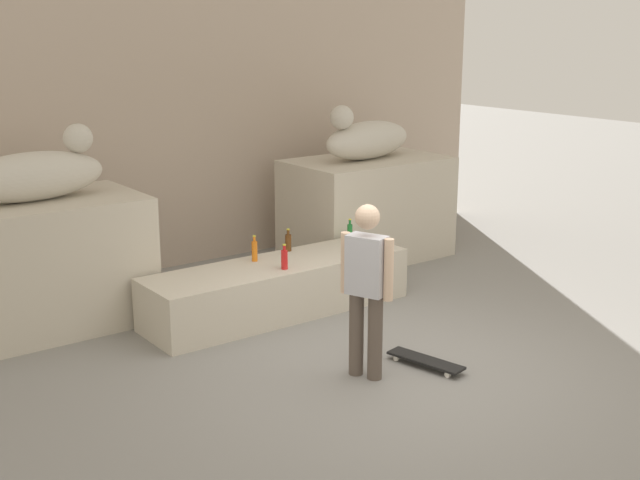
{
  "coord_description": "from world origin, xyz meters",
  "views": [
    {
      "loc": [
        -5.03,
        -5.57,
        3.26
      ],
      "look_at": [
        -0.13,
        0.97,
        1.1
      ],
      "focal_mm": 46.39,
      "sensor_mm": 36.0,
      "label": 1
    }
  ],
  "objects_px": {
    "statue_reclining_left": "(35,174)",
    "skateboard": "(426,361)",
    "statue_reclining_right": "(366,139)",
    "bottle_brown": "(288,242)",
    "bottle_orange": "(255,251)",
    "bottle_red": "(284,259)",
    "skater": "(366,284)",
    "bottle_green": "(350,232)"
  },
  "relations": [
    {
      "from": "skateboard",
      "to": "bottle_green",
      "type": "relative_size",
      "value": 2.9
    },
    {
      "from": "skater",
      "to": "bottle_green",
      "type": "xyz_separation_m",
      "value": [
        1.6,
        2.23,
        -0.21
      ]
    },
    {
      "from": "statue_reclining_left",
      "to": "skateboard",
      "type": "height_order",
      "value": "statue_reclining_left"
    },
    {
      "from": "bottle_red",
      "to": "bottle_green",
      "type": "bearing_deg",
      "value": 20.93
    },
    {
      "from": "skater",
      "to": "bottle_green",
      "type": "distance_m",
      "value": 2.75
    },
    {
      "from": "bottle_brown",
      "to": "bottle_green",
      "type": "xyz_separation_m",
      "value": [
        0.88,
        -0.08,
        0.01
      ]
    },
    {
      "from": "skater",
      "to": "skateboard",
      "type": "xyz_separation_m",
      "value": [
        0.61,
        -0.19,
        -0.86
      ]
    },
    {
      "from": "statue_reclining_left",
      "to": "bottle_brown",
      "type": "xyz_separation_m",
      "value": [
        2.67,
        -0.84,
        -0.99
      ]
    },
    {
      "from": "skateboard",
      "to": "bottle_green",
      "type": "bearing_deg",
      "value": -34.16
    },
    {
      "from": "bottle_orange",
      "to": "bottle_red",
      "type": "relative_size",
      "value": 1.06
    },
    {
      "from": "bottle_brown",
      "to": "bottle_orange",
      "type": "xyz_separation_m",
      "value": [
        -0.56,
        -0.13,
        0.02
      ]
    },
    {
      "from": "statue_reclining_right",
      "to": "bottle_green",
      "type": "xyz_separation_m",
      "value": [
        -1.01,
        -0.91,
        -0.99
      ]
    },
    {
      "from": "statue_reclining_right",
      "to": "skater",
      "type": "distance_m",
      "value": 4.15
    },
    {
      "from": "statue_reclining_left",
      "to": "skater",
      "type": "xyz_separation_m",
      "value": [
        1.95,
        -3.14,
        -0.78
      ]
    },
    {
      "from": "bottle_green",
      "to": "statue_reclining_left",
      "type": "bearing_deg",
      "value": 165.54
    },
    {
      "from": "skater",
      "to": "skateboard",
      "type": "bearing_deg",
      "value": -128.9
    },
    {
      "from": "statue_reclining_left",
      "to": "statue_reclining_right",
      "type": "height_order",
      "value": "same"
    },
    {
      "from": "statue_reclining_right",
      "to": "skater",
      "type": "xyz_separation_m",
      "value": [
        -2.61,
        -3.13,
        -0.78
      ]
    },
    {
      "from": "statue_reclining_right",
      "to": "bottle_brown",
      "type": "height_order",
      "value": "statue_reclining_right"
    },
    {
      "from": "statue_reclining_right",
      "to": "skateboard",
      "type": "bearing_deg",
      "value": 48.68
    },
    {
      "from": "skater",
      "to": "bottle_orange",
      "type": "height_order",
      "value": "skater"
    },
    {
      "from": "skateboard",
      "to": "bottle_red",
      "type": "height_order",
      "value": "bottle_red"
    },
    {
      "from": "skater",
      "to": "bottle_orange",
      "type": "xyz_separation_m",
      "value": [
        0.16,
        2.18,
        -0.2
      ]
    },
    {
      "from": "statue_reclining_left",
      "to": "bottle_brown",
      "type": "height_order",
      "value": "statue_reclining_left"
    },
    {
      "from": "skater",
      "to": "bottle_green",
      "type": "relative_size",
      "value": 5.88
    },
    {
      "from": "statue_reclining_left",
      "to": "skater",
      "type": "height_order",
      "value": "statue_reclining_left"
    },
    {
      "from": "statue_reclining_left",
      "to": "skateboard",
      "type": "xyz_separation_m",
      "value": [
        2.56,
        -3.33,
        -1.64
      ]
    },
    {
      "from": "statue_reclining_right",
      "to": "bottle_green",
      "type": "distance_m",
      "value": 1.68
    },
    {
      "from": "statue_reclining_right",
      "to": "bottle_orange",
      "type": "relative_size",
      "value": 5.52
    },
    {
      "from": "statue_reclining_right",
      "to": "bottle_brown",
      "type": "xyz_separation_m",
      "value": [
        -1.89,
        -0.83,
        -0.99
      ]
    },
    {
      "from": "statue_reclining_left",
      "to": "bottle_brown",
      "type": "bearing_deg",
      "value": -22.43
    },
    {
      "from": "statue_reclining_left",
      "to": "statue_reclining_right",
      "type": "xyz_separation_m",
      "value": [
        4.55,
        -0.01,
        0.0
      ]
    },
    {
      "from": "bottle_brown",
      "to": "skater",
      "type": "bearing_deg",
      "value": -107.27
    },
    {
      "from": "statue_reclining_right",
      "to": "bottle_orange",
      "type": "distance_m",
      "value": 2.8
    },
    {
      "from": "bottle_brown",
      "to": "skateboard",
      "type": "bearing_deg",
      "value": -92.46
    },
    {
      "from": "bottle_orange",
      "to": "bottle_red",
      "type": "xyz_separation_m",
      "value": [
        0.09,
        -0.47,
        -0.01
      ]
    },
    {
      "from": "statue_reclining_left",
      "to": "bottle_red",
      "type": "bearing_deg",
      "value": -38.0
    },
    {
      "from": "statue_reclining_left",
      "to": "skateboard",
      "type": "relative_size",
      "value": 1.99
    },
    {
      "from": "bottle_orange",
      "to": "bottle_green",
      "type": "height_order",
      "value": "bottle_orange"
    },
    {
      "from": "skateboard",
      "to": "bottle_green",
      "type": "distance_m",
      "value": 2.69
    },
    {
      "from": "skater",
      "to": "bottle_red",
      "type": "height_order",
      "value": "skater"
    },
    {
      "from": "skateboard",
      "to": "bottle_red",
      "type": "relative_size",
      "value": 2.88
    }
  ]
}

